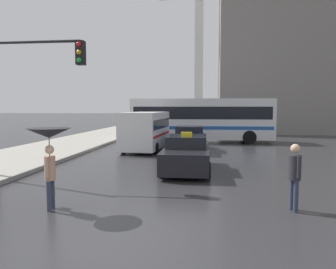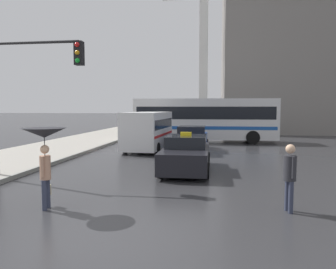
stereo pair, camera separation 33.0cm
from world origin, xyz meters
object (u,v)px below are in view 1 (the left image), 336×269
object	(u,v)px
taxi	(187,154)
traffic_light	(31,79)
ambulance_van	(146,129)
pedestrian_with_umbrella	(49,143)
sedan_red	(190,139)
monument_cross	(199,23)
pedestrian_man	(295,172)
city_bus	(202,118)

from	to	relation	value
taxi	traffic_light	xyz separation A→B (m)	(-5.25, -2.44, 2.90)
ambulance_van	pedestrian_with_umbrella	distance (m)	11.92
sedan_red	monument_cross	distance (m)	19.59
pedestrian_man	taxi	bearing A→B (deg)	-160.01
taxi	city_bus	world-z (taller)	city_bus
ambulance_van	city_bus	size ratio (longest dim) A/B	0.50
city_bus	pedestrian_man	xyz separation A→B (m)	(2.46, -16.53, -0.80)
taxi	sedan_red	size ratio (longest dim) A/B	0.99
city_bus	traffic_light	distance (m)	15.23
pedestrian_with_umbrella	pedestrian_man	size ratio (longest dim) A/B	1.23
pedestrian_man	traffic_light	xyz separation A→B (m)	(-8.19, 2.53, 2.57)
sedan_red	pedestrian_man	distance (m)	11.65
pedestrian_man	city_bus	bearing A→B (deg)	177.81
sedan_red	ambulance_van	distance (m)	2.73
sedan_red	pedestrian_with_umbrella	world-z (taller)	pedestrian_with_umbrella
city_bus	monument_cross	xyz separation A→B (m)	(-0.45, 11.01, 9.74)
taxi	pedestrian_with_umbrella	bearing A→B (deg)	60.80
taxi	sedan_red	xyz separation A→B (m)	(-0.17, 6.26, 0.02)
ambulance_van	traffic_light	xyz separation A→B (m)	(-2.41, -8.79, 2.29)
taxi	pedestrian_with_umbrella	world-z (taller)	pedestrian_with_umbrella
sedan_red	pedestrian_with_umbrella	xyz separation A→B (m)	(-2.93, -11.81, 1.02)
city_bus	sedan_red	bearing A→B (deg)	172.24
sedan_red	pedestrian_man	bearing A→B (deg)	105.51
ambulance_van	traffic_light	size ratio (longest dim) A/B	1.03
sedan_red	traffic_light	world-z (taller)	traffic_light
ambulance_van	monument_cross	bearing A→B (deg)	-96.38
taxi	pedestrian_man	size ratio (longest dim) A/B	2.59
taxi	ambulance_van	bearing A→B (deg)	-65.94
traffic_light	ambulance_van	bearing A→B (deg)	74.67
sedan_red	monument_cross	size ratio (longest dim) A/B	0.22
pedestrian_with_umbrella	pedestrian_man	world-z (taller)	pedestrian_with_umbrella
ambulance_van	pedestrian_man	size ratio (longest dim) A/B	3.13
pedestrian_with_umbrella	monument_cross	size ratio (longest dim) A/B	0.10
taxi	pedestrian_with_umbrella	xyz separation A→B (m)	(-3.10, -5.55, 1.04)
traffic_light	pedestrian_man	bearing A→B (deg)	-17.17
traffic_light	monument_cross	size ratio (longest dim) A/B	0.25
monument_cross	pedestrian_man	bearing A→B (deg)	-83.97
sedan_red	pedestrian_man	size ratio (longest dim) A/B	2.61
traffic_light	city_bus	bearing A→B (deg)	67.75
taxi	pedestrian_man	bearing A→B (deg)	120.66
monument_cross	pedestrian_with_umbrella	bearing A→B (deg)	-96.36
sedan_red	traffic_light	bearing A→B (deg)	59.71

